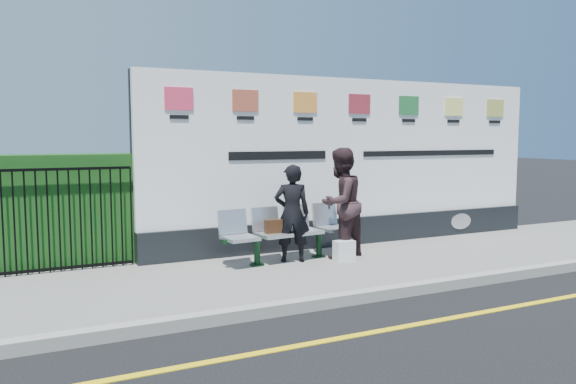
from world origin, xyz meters
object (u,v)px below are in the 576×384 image
object	(u,v)px
billboard	(356,173)
woman_right	(340,203)
bench	(289,246)
woman_left	(292,213)

from	to	relation	value
billboard	woman_right	xyz separation A→B (m)	(-0.90, -0.93, -0.41)
bench	woman_right	distance (m)	1.09
billboard	woman_right	size ratio (longest dim) A/B	4.47
bench	woman_right	xyz separation A→B (m)	(0.86, -0.13, 0.66)
bench	woman_left	size ratio (longest dim) A/B	1.44
bench	woman_left	world-z (taller)	woman_left
woman_left	woman_right	distance (m)	0.86
billboard	bench	bearing A→B (deg)	-155.43
billboard	bench	world-z (taller)	billboard
bench	woman_left	distance (m)	0.54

